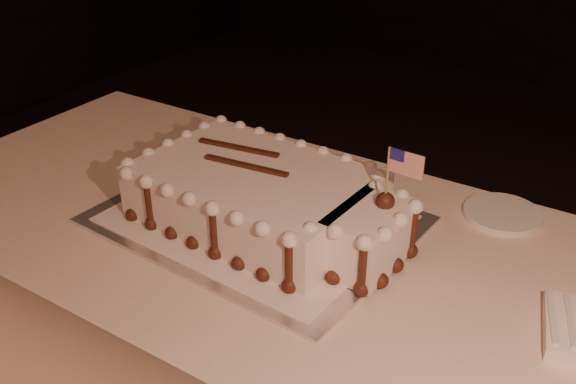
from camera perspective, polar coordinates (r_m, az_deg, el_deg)
The scene contains 4 objects.
cake_board at distance 1.34m, azimuth -2.87°, elevation -2.48°, with size 0.62×0.47×0.01m, color silver.
doily at distance 1.34m, azimuth -2.87°, elevation -2.30°, with size 0.55×0.42×0.00m, color white.
sheet_cake at distance 1.30m, azimuth -1.79°, elevation -0.63°, with size 0.60×0.36×0.23m.
side_plate at distance 1.43m, azimuth 18.51°, elevation -1.84°, with size 0.16×0.16×0.01m, color white.
Camera 1 is at (0.29, -0.31, 1.46)m, focal length 40.00 mm.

